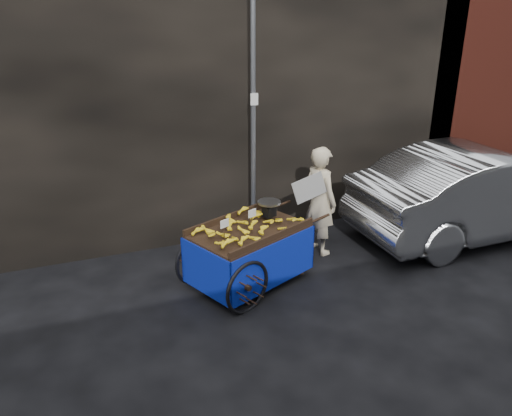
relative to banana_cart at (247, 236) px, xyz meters
name	(u,v)px	position (x,y,z in m)	size (l,w,h in m)	color
ground	(266,280)	(0.28, -0.03, -0.74)	(80.00, 80.00, 0.00)	black
building_wall	(232,81)	(0.67, 2.57, 1.76)	(13.50, 2.00, 5.00)	black
street_pole	(253,124)	(0.58, 1.27, 1.27)	(0.12, 0.10, 4.00)	slate
banana_cart	(247,236)	(0.00, 0.00, 0.00)	(2.40, 1.76, 1.19)	black
vendor	(320,201)	(1.43, 0.54, 0.14)	(0.86, 0.72, 1.75)	beige
plastic_bag	(304,255)	(1.03, 0.23, -0.60)	(0.30, 0.24, 0.27)	#1835B6
parked_car	(484,191)	(4.38, 0.15, 0.04)	(1.64, 4.70, 1.55)	#ADAFB4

